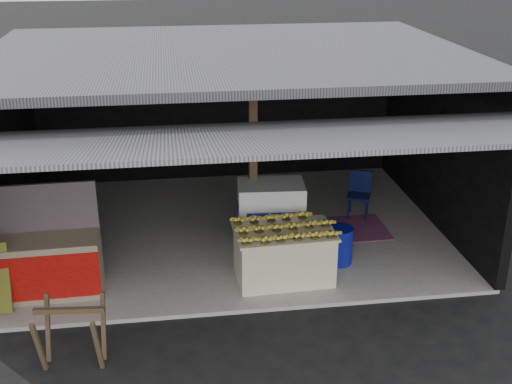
{
  "coord_description": "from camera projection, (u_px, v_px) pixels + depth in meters",
  "views": [
    {
      "loc": [
        -0.93,
        -7.14,
        4.73
      ],
      "look_at": [
        0.29,
        1.51,
        1.1
      ],
      "focal_mm": 45.0,
      "sensor_mm": 36.0,
      "label": 1
    }
  ],
  "objects": [
    {
      "name": "plastic_chair",
      "position": [
        359.0,
        190.0,
        11.02
      ],
      "size": [
        0.49,
        0.49,
        0.8
      ],
      "rotation": [
        0.0,
        0.0,
        -0.38
      ],
      "color": "#0A113B",
      "rests_on": "concrete_slab"
    },
    {
      "name": "concrete_slab",
      "position": [
        231.0,
        229.0,
        10.74
      ],
      "size": [
        7.0,
        5.0,
        0.06
      ],
      "primitive_type": "cube",
      "color": "gray",
      "rests_on": "ground"
    },
    {
      "name": "neighbor_stall",
      "position": [
        46.0,
        263.0,
        8.67
      ],
      "size": [
        1.48,
        0.7,
        1.5
      ],
      "rotation": [
        0.0,
        0.0,
        0.03
      ],
      "color": "#998466",
      "rests_on": "concrete_slab"
    },
    {
      "name": "banana_pile",
      "position": [
        285.0,
        226.0,
        8.87
      ],
      "size": [
        1.3,
        0.81,
        0.15
      ],
      "primitive_type": null,
      "rotation": [
        0.0,
        0.0,
        0.04
      ],
      "color": "gold",
      "rests_on": "banana_table"
    },
    {
      "name": "banana_table",
      "position": [
        284.0,
        255.0,
        9.05
      ],
      "size": [
        1.42,
        0.91,
        0.76
      ],
      "rotation": [
        0.0,
        0.0,
        0.04
      ],
      "color": "beige",
      "rests_on": "concrete_slab"
    },
    {
      "name": "white_crate",
      "position": [
        271.0,
        217.0,
        9.81
      ],
      "size": [
        1.04,
        0.74,
        1.1
      ],
      "rotation": [
        0.0,
        0.0,
        -0.07
      ],
      "color": "white",
      "rests_on": "concrete_slab"
    },
    {
      "name": "sawhorse",
      "position": [
        71.0,
        330.0,
        7.27
      ],
      "size": [
        0.8,
        0.74,
        0.78
      ],
      "rotation": [
        0.0,
        0.0,
        -0.09
      ],
      "color": "#4B3A25",
      "rests_on": "ground"
    },
    {
      "name": "water_barrel",
      "position": [
        340.0,
        246.0,
        9.52
      ],
      "size": [
        0.37,
        0.37,
        0.55
      ],
      "primitive_type": "cylinder",
      "color": "#0C148D",
      "rests_on": "concrete_slab"
    },
    {
      "name": "magenta_rug",
      "position": [
        342.0,
        229.0,
        10.67
      ],
      "size": [
        1.51,
        1.01,
        0.01
      ],
      "primitive_type": "cube",
      "rotation": [
        0.0,
        0.0,
        0.01
      ],
      "color": "#721954",
      "rests_on": "concrete_slab"
    },
    {
      "name": "picture_frames",
      "position": [
        207.0,
        85.0,
        12.18
      ],
      "size": [
        1.62,
        0.04,
        0.46
      ],
      "color": "black",
      "rests_on": "shophouse"
    },
    {
      "name": "shophouse",
      "position": [
        227.0,
        104.0,
        10.23
      ],
      "size": [
        7.4,
        7.29,
        3.02
      ],
      "color": "black",
      "rests_on": "ground"
    },
    {
      "name": "ground",
      "position": [
        250.0,
        313.0,
        8.46
      ],
      "size": [
        80.0,
        80.0,
        0.0
      ],
      "primitive_type": "plane",
      "color": "black",
      "rests_on": "ground"
    }
  ]
}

